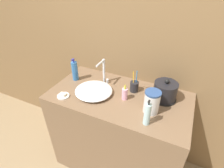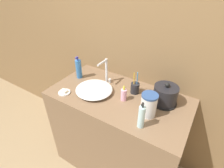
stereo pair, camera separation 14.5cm
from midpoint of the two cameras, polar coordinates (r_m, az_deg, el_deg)
wall_back at (r=1.57m, az=4.71°, el=14.20°), size 6.00×0.04×2.60m
vanity_counter at (r=1.80m, az=-0.52°, el=-15.58°), size 1.19×0.62×0.92m
sink_basin at (r=1.51m, az=-8.72°, el=-2.23°), size 0.32×0.31×0.05m
faucet at (r=1.58m, az=-5.38°, el=4.28°), size 0.06×0.14×0.24m
electric_kettle at (r=1.45m, az=14.19°, el=-2.56°), size 0.20×0.20×0.19m
toothbrush_cup at (r=1.51m, az=4.57°, el=-0.87°), size 0.07×0.07×0.21m
lotion_bottle at (r=1.19m, az=8.03°, el=-9.84°), size 0.05×0.05×0.21m
shampoo_bottle at (r=1.41m, az=1.28°, el=-3.21°), size 0.05×0.05×0.14m
mouthwash_bottle at (r=1.70m, az=-14.45°, el=4.11°), size 0.06×0.06×0.22m
soap_dish at (r=1.54m, az=-18.27°, el=-3.70°), size 0.10×0.10×0.03m
water_pitcher at (r=1.29m, az=9.76°, el=-5.89°), size 0.12×0.12×0.18m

